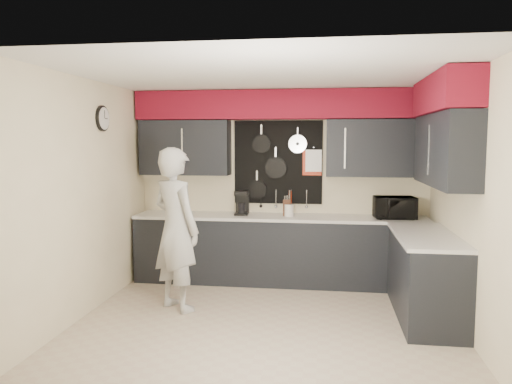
# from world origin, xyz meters

# --- Properties ---
(ground) EXTENTS (4.00, 4.00, 0.00)m
(ground) POSITION_xyz_m (0.00, 0.00, 0.00)
(ground) COLOR #C0B095
(ground) RESTS_ON ground
(back_wall_assembly) EXTENTS (4.00, 0.36, 2.60)m
(back_wall_assembly) POSITION_xyz_m (0.01, 1.60, 2.01)
(back_wall_assembly) COLOR #F8E9BF
(back_wall_assembly) RESTS_ON ground
(right_wall_assembly) EXTENTS (0.36, 3.50, 2.60)m
(right_wall_assembly) POSITION_xyz_m (1.85, 0.26, 1.94)
(right_wall_assembly) COLOR #F8E9BF
(right_wall_assembly) RESTS_ON ground
(left_wall_assembly) EXTENTS (0.05, 3.50, 2.60)m
(left_wall_assembly) POSITION_xyz_m (-1.99, 0.02, 1.33)
(left_wall_assembly) COLOR #F8E9BF
(left_wall_assembly) RESTS_ON ground
(base_cabinets) EXTENTS (3.95, 2.20, 0.92)m
(base_cabinets) POSITION_xyz_m (0.49, 1.13, 0.46)
(base_cabinets) COLOR black
(base_cabinets) RESTS_ON ground
(microwave) EXTENTS (0.54, 0.40, 0.28)m
(microwave) POSITION_xyz_m (1.49, 1.42, 1.06)
(microwave) COLOR black
(microwave) RESTS_ON base_cabinets
(knife_block) EXTENTS (0.10, 0.10, 0.22)m
(knife_block) POSITION_xyz_m (0.10, 1.46, 1.03)
(knife_block) COLOR #341F10
(knife_block) RESTS_ON base_cabinets
(utensil_crock) EXTENTS (0.12, 0.12, 0.16)m
(utensil_crock) POSITION_xyz_m (0.13, 1.42, 1.00)
(utensil_crock) COLOR white
(utensil_crock) RESTS_ON base_cabinets
(coffee_maker) EXTENTS (0.19, 0.23, 0.33)m
(coffee_maker) POSITION_xyz_m (-0.52, 1.47, 1.09)
(coffee_maker) COLOR black
(coffee_maker) RESTS_ON base_cabinets
(person) EXTENTS (0.81, 0.75, 1.85)m
(person) POSITION_xyz_m (-1.06, 0.23, 0.92)
(person) COLOR #B7B7B4
(person) RESTS_ON ground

